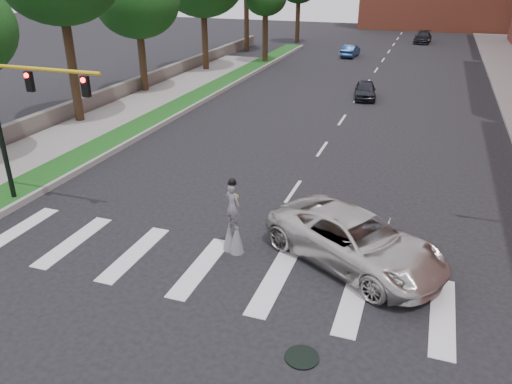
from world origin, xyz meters
name	(u,v)px	position (x,y,z in m)	size (l,w,h in m)	color
ground_plane	(225,291)	(0.00, 0.00, 0.00)	(160.00, 160.00, 0.00)	black
grass_median	(184,103)	(-11.50, 20.00, 0.12)	(2.00, 60.00, 0.25)	#144816
median_curb	(198,104)	(-10.45, 20.00, 0.14)	(0.20, 60.00, 0.28)	gray
sidewalk_left	(58,141)	(-14.50, 10.00, 0.09)	(4.00, 60.00, 0.18)	gray
stone_wall	(133,86)	(-17.00, 22.00, 0.55)	(0.50, 56.00, 1.10)	#5D5850
manhole	(302,357)	(3.00, -2.00, 0.02)	(0.90, 0.90, 0.04)	black
traffic_signal	(19,110)	(-9.78, 3.00, 4.15)	(5.30, 0.23, 6.20)	black
stilt_performer	(233,224)	(-0.64, 2.37, 1.08)	(0.82, 0.63, 2.80)	#2F2012
suv_crossing	(355,240)	(3.51, 3.00, 0.88)	(2.93, 6.35, 1.77)	beige
car_near	(365,90)	(0.55, 26.37, 0.65)	(1.54, 3.82, 1.30)	black
car_mid	(350,51)	(-3.68, 44.82, 0.64)	(1.36, 3.90, 1.28)	navy
car_far	(423,37)	(3.37, 58.73, 0.70)	(1.96, 4.83, 1.40)	black
tree_3	(137,2)	(-16.26, 22.57, 6.76)	(6.29, 6.29, 9.46)	#2F2012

